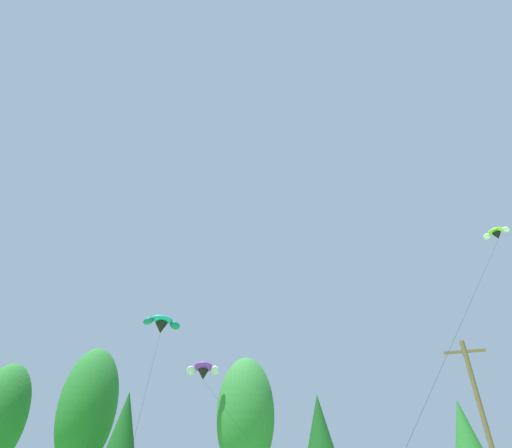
{
  "coord_description": "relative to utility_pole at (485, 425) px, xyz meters",
  "views": [
    {
      "loc": [
        3.88,
        3.4,
        2.21
      ],
      "look_at": [
        -1.61,
        21.38,
        14.55
      ],
      "focal_mm": 28.15,
      "sensor_mm": 36.0,
      "label": 1
    }
  ],
  "objects": [
    {
      "name": "treeline_tree_b",
      "position": [
        -35.28,
        13.46,
        4.47
      ],
      "size": [
        5.98,
        5.98,
        15.46
      ],
      "color": "#472D19",
      "rests_on": "ground_plane"
    },
    {
      "name": "treeline_tree_c",
      "position": [
        -28.89,
        11.07,
        1.44
      ],
      "size": [
        3.83,
        3.83,
        10.12
      ],
      "color": "#472D19",
      "rests_on": "ground_plane"
    },
    {
      "name": "parafoil_kite_high_teal",
      "position": [
        -20.94,
        1.96,
        8.21
      ],
      "size": [
        7.43,
        13.06,
        12.19
      ],
      "color": "teal"
    },
    {
      "name": "treeline_tree_a",
      "position": [
        -47.76,
        14.36,
        4.15
      ],
      "size": [
        5.83,
        5.83,
        14.93
      ],
      "color": "#472D19",
      "rests_on": "ground_plane"
    },
    {
      "name": "treeline_tree_f",
      "position": [
        1.1,
        15.41,
        0.47
      ],
      "size": [
        3.49,
        3.49,
        8.57
      ],
      "color": "#472D19",
      "rests_on": "ground_plane"
    },
    {
      "name": "parafoil_kite_far_lime_white",
      "position": [
        5.9,
        6.34,
        14.42
      ],
      "size": [
        12.38,
        18.08,
        18.25
      ],
      "color": "#93D633"
    },
    {
      "name": "utility_pole",
      "position": [
        0.0,
        0.0,
        0.0
      ],
      "size": [
        2.2,
        0.26,
        9.27
      ],
      "color": "brown",
      "rests_on": "ground_plane"
    },
    {
      "name": "treeline_tree_e",
      "position": [
        -11.02,
        15.14,
        1.12
      ],
      "size": [
        3.71,
        3.71,
        9.6
      ],
      "color": "#472D19",
      "rests_on": "ground_plane"
    },
    {
      "name": "parafoil_kite_mid_purple",
      "position": [
        -20.2,
        8.99,
        6.13
      ],
      "size": [
        13.13,
        17.13,
        10.25
      ],
      "color": "purple"
    },
    {
      "name": "treeline_tree_d",
      "position": [
        -17.14,
        12.07,
        2.77
      ],
      "size": [
        5.22,
        5.22,
        12.67
      ],
      "color": "#472D19",
      "rests_on": "ground_plane"
    }
  ]
}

